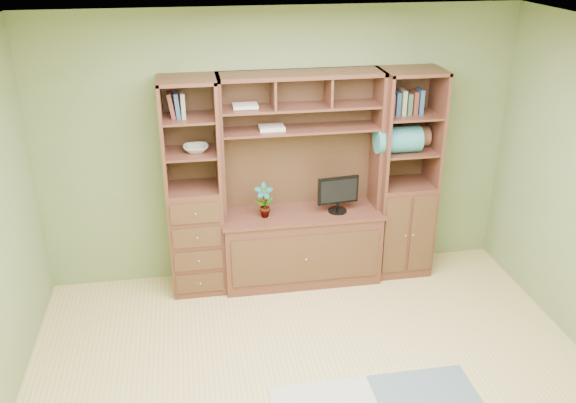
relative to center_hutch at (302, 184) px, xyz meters
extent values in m
cube|color=tan|center=(-0.16, -1.73, -1.02)|extent=(4.60, 4.10, 0.04)
cube|color=white|center=(-0.16, -1.73, 1.58)|extent=(4.60, 4.10, 0.04)
cube|color=#758650|center=(-0.16, 0.27, 0.28)|extent=(4.50, 0.04, 2.60)
cube|color=#542A1D|center=(0.00, 0.00, 0.00)|extent=(1.54, 0.53, 2.05)
cube|color=#542A1D|center=(-1.00, 0.04, 0.00)|extent=(0.50, 0.45, 2.05)
cube|color=#542A1D|center=(1.02, 0.04, 0.00)|extent=(0.55, 0.45, 2.05)
cube|color=black|center=(0.34, -0.03, -0.05)|extent=(0.42, 0.22, 0.49)
imported|color=#995733|center=(-0.36, -0.03, -0.13)|extent=(0.18, 0.12, 0.33)
cube|color=beige|center=(-0.27, 0.09, 0.53)|extent=(0.23, 0.17, 0.03)
imported|color=beige|center=(-0.96, 0.04, 0.39)|extent=(0.22, 0.22, 0.05)
cube|color=teal|center=(0.90, -0.01, 0.39)|extent=(0.42, 0.24, 0.24)
cube|color=brown|center=(1.08, 0.12, 0.36)|extent=(0.35, 0.19, 0.19)
camera|label=1|loc=(-1.01, -5.15, 2.18)|focal=38.00mm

